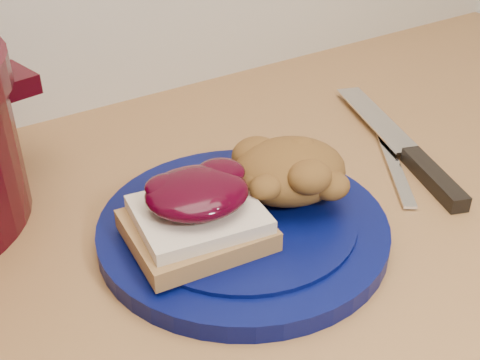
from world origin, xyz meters
TOP-DOWN VIEW (x-y plane):
  - plate at (-0.01, 1.45)m, footprint 0.33×0.33m
  - sandwich at (-0.06, 1.45)m, footprint 0.13×0.11m
  - stuffing_mound at (0.05, 1.45)m, footprint 0.13×0.12m
  - chef_knife at (0.23, 1.45)m, footprint 0.13×0.29m
  - butter_knife at (0.21, 1.46)m, footprint 0.12×0.16m

SIDE VIEW (x-z plane):
  - butter_knife at x=0.21m, z-range 0.90..0.91m
  - chef_knife at x=0.23m, z-range 0.90..0.92m
  - plate at x=-0.01m, z-range 0.90..0.92m
  - sandwich at x=-0.06m, z-range 0.92..0.98m
  - stuffing_mound at x=0.05m, z-range 0.92..0.98m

